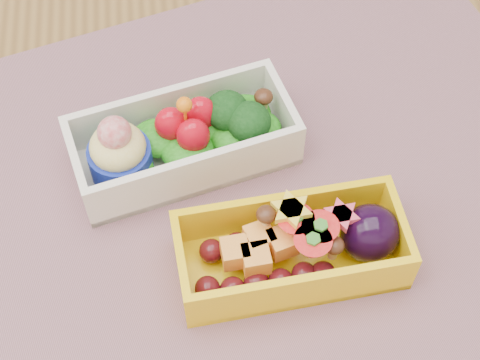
{
  "coord_description": "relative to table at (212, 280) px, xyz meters",
  "views": [
    {
      "loc": [
        -0.01,
        -0.29,
        1.24
      ],
      "look_at": [
        0.03,
        0.01,
        0.79
      ],
      "focal_mm": 56.18,
      "sensor_mm": 36.0,
      "label": 1
    }
  ],
  "objects": [
    {
      "name": "table",
      "position": [
        0.0,
        0.0,
        0.0
      ],
      "size": [
        1.2,
        0.8,
        0.75
      ],
      "color": "brown",
      "rests_on": "ground"
    },
    {
      "name": "placemat",
      "position": [
        0.02,
        0.0,
        0.1
      ],
      "size": [
        0.68,
        0.59,
        0.0
      ],
      "primitive_type": "cube",
      "rotation": [
        0.0,
        0.0,
        0.28
      ],
      "color": "#885E6D",
      "rests_on": "table"
    },
    {
      "name": "bento_white",
      "position": [
        -0.01,
        0.06,
        0.13
      ],
      "size": [
        0.18,
        0.11,
        0.07
      ],
      "rotation": [
        0.0,
        0.0,
        0.25
      ],
      "color": "white",
      "rests_on": "placemat"
    },
    {
      "name": "bento_yellow",
      "position": [
        0.06,
        -0.04,
        0.13
      ],
      "size": [
        0.17,
        0.08,
        0.05
      ],
      "rotation": [
        0.0,
        0.0,
        0.08
      ],
      "color": "yellow",
      "rests_on": "placemat"
    }
  ]
}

